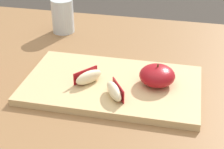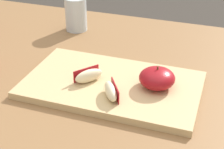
% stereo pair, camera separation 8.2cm
% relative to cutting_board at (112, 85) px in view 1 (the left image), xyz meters
% --- Properties ---
extents(dining_table, '(1.44, 0.77, 0.74)m').
position_rel_cutting_board_xyz_m(dining_table, '(0.02, 0.08, -0.11)').
color(dining_table, brown).
rests_on(dining_table, ground_plane).
extents(cutting_board, '(0.41, 0.24, 0.02)m').
position_rel_cutting_board_xyz_m(cutting_board, '(0.00, 0.00, 0.00)').
color(cutting_board, tan).
rests_on(cutting_board, dining_table).
extents(apple_half_skin_up, '(0.08, 0.08, 0.05)m').
position_rel_cutting_board_xyz_m(apple_half_skin_up, '(0.10, 0.01, 0.03)').
color(apple_half_skin_up, maroon).
rests_on(apple_half_skin_up, cutting_board).
extents(apple_wedge_right, '(0.06, 0.07, 0.03)m').
position_rel_cutting_board_xyz_m(apple_wedge_right, '(0.02, -0.06, 0.02)').
color(apple_wedge_right, beige).
rests_on(apple_wedge_right, cutting_board).
extents(apple_wedge_back, '(0.06, 0.07, 0.03)m').
position_rel_cutting_board_xyz_m(apple_wedge_back, '(-0.05, -0.02, 0.02)').
color(apple_wedge_back, beige).
rests_on(apple_wedge_back, cutting_board).
extents(drinking_glass_water, '(0.07, 0.07, 0.10)m').
position_rel_cutting_board_xyz_m(drinking_glass_water, '(-0.22, 0.29, 0.04)').
color(drinking_glass_water, silver).
rests_on(drinking_glass_water, dining_table).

